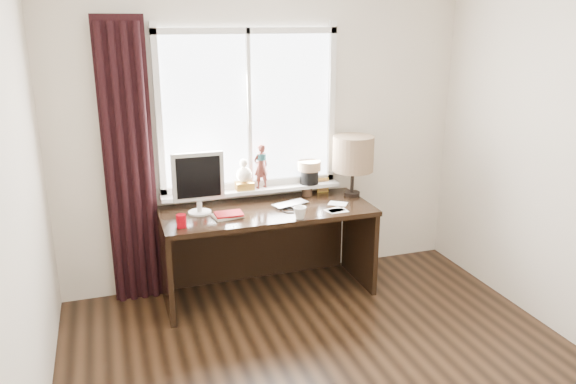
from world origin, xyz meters
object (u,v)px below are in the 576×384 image
object	(u,v)px
mug	(300,212)
monitor	(198,179)
red_cup	(181,221)
table_lamp	(353,154)
desk	(264,233)
laptop	(290,204)

from	to	relation	value
mug	monitor	xyz separation A→B (m)	(-0.71, 0.36, 0.23)
red_cup	table_lamp	size ratio (longest dim) A/B	0.18
desk	table_lamp	xyz separation A→B (m)	(0.80, 0.03, 0.61)
mug	laptop	bearing A→B (deg)	84.44
desk	monitor	size ratio (longest dim) A/B	3.47
laptop	desk	bearing A→B (deg)	143.21
mug	red_cup	world-z (taller)	mug
mug	red_cup	xyz separation A→B (m)	(-0.89, 0.10, -0.00)
table_lamp	red_cup	bearing A→B (deg)	-168.02
mug	desk	size ratio (longest dim) A/B	0.06
laptop	red_cup	xyz separation A→B (m)	(-0.92, -0.22, 0.04)
mug	red_cup	bearing A→B (deg)	173.60
monitor	table_lamp	distance (m)	1.34
table_lamp	mug	bearing A→B (deg)	-146.16
red_cup	desk	size ratio (longest dim) A/B	0.06
table_lamp	monitor	bearing A→B (deg)	-177.43
red_cup	monitor	size ratio (longest dim) A/B	0.20
laptop	monitor	distance (m)	0.79
monitor	table_lamp	size ratio (longest dim) A/B	0.94
red_cup	mug	bearing A→B (deg)	-6.40
laptop	table_lamp	world-z (taller)	table_lamp
desk	red_cup	bearing A→B (deg)	-157.69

